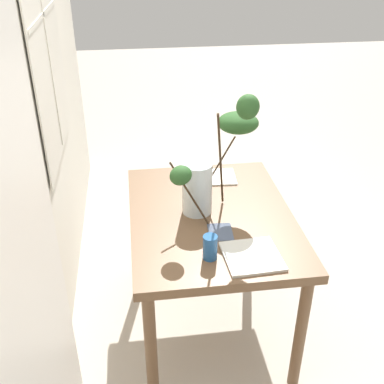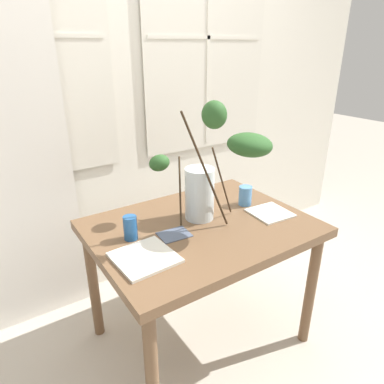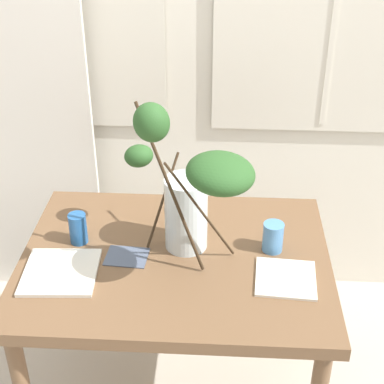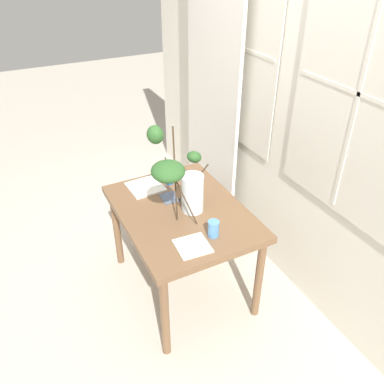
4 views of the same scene
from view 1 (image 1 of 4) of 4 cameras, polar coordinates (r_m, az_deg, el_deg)
name	(u,v)px [view 1 (image 1 of 4)]	position (r m, az deg, el deg)	size (l,w,h in m)	color
ground	(209,319)	(2.90, 2.03, -15.25)	(14.00, 14.00, 0.00)	#B7AD9E
back_wall_with_windows	(17,113)	(2.19, -20.57, 9.04)	(4.32, 0.14, 2.67)	silver
curtain_sheer_side	(22,253)	(1.46, -19.96, -7.05)	(0.86, 0.03, 2.45)	silver
dining_table	(211,228)	(2.48, 2.30, -4.37)	(1.10, 0.84, 0.75)	brown
vase_with_branches	(213,163)	(2.34, 2.56, 3.60)	(0.52, 0.55, 0.66)	silver
drinking_glass_blue_left	(210,247)	(2.09, 2.22, -6.74)	(0.07, 0.07, 0.12)	#235693
drinking_glass_blue_right	(191,174)	(2.69, -0.14, 2.22)	(0.07, 0.07, 0.11)	#4C84BC
plate_square_left	(252,256)	(2.14, 7.33, -7.77)	(0.25, 0.25, 0.01)	silver
plate_square_right	(218,177)	(2.77, 3.19, 1.85)	(0.20, 0.20, 0.01)	silver
napkin_folded	(220,232)	(2.29, 3.47, -4.89)	(0.15, 0.12, 0.00)	#4C566B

